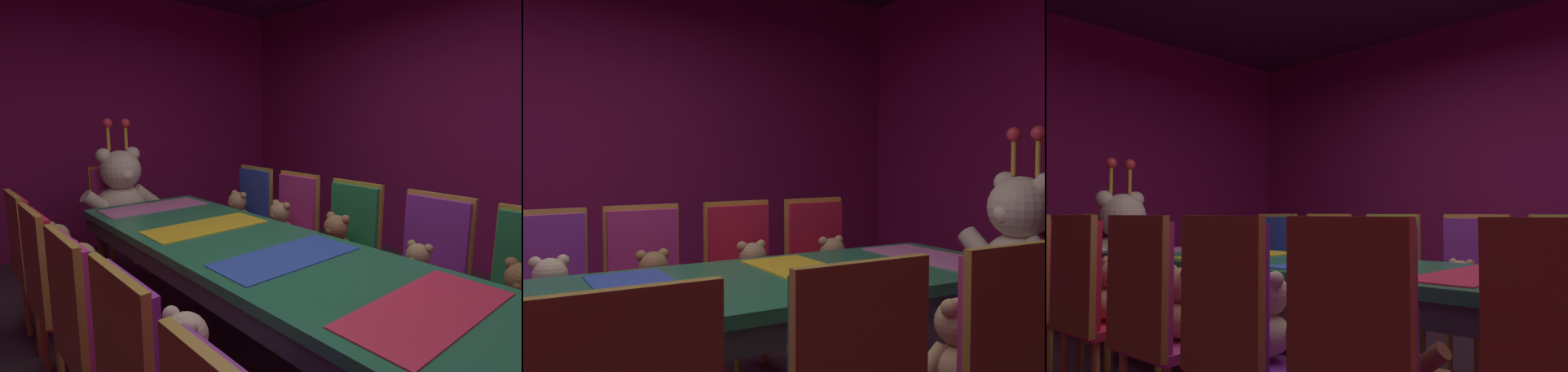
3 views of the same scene
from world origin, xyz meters
TOP-DOWN VIEW (x-y plane):
  - wall_back at (0.00, 3.20)m, footprint 5.20×0.12m
  - wall_right at (2.60, 0.00)m, footprint 0.12×6.40m
  - banquet_table at (0.00, 0.00)m, footprint 0.90×3.43m
  - teddy_left_2 at (-0.71, -0.25)m, footprint 0.27×0.34m
  - chair_left_3 at (-0.88, 0.25)m, footprint 0.42×0.41m
  - teddy_left_3 at (-0.74, 0.25)m, footprint 0.26×0.33m
  - chair_left_4 at (-0.88, 0.81)m, footprint 0.42×0.41m
  - teddy_left_4 at (-0.73, 0.81)m, footprint 0.26×0.34m
  - chair_left_5 at (-0.87, 1.34)m, footprint 0.42×0.41m
  - teddy_left_5 at (-0.72, 1.34)m, footprint 0.25×0.33m
  - teddy_right_1 at (0.71, -0.82)m, footprint 0.26×0.34m
  - chair_right_2 at (0.88, -0.30)m, footprint 0.42×0.41m
  - teddy_right_2 at (0.74, -0.30)m, footprint 0.22×0.29m
  - chair_right_3 at (0.88, 0.29)m, footprint 0.42×0.41m
  - teddy_right_3 at (0.73, 0.29)m, footprint 0.27×0.35m
  - chair_right_4 at (0.89, 0.85)m, footprint 0.42×0.41m
  - teddy_right_4 at (0.74, 0.85)m, footprint 0.27×0.34m
  - chair_right_5 at (0.87, 1.38)m, footprint 0.42×0.41m
  - teddy_right_5 at (0.73, 1.38)m, footprint 0.27×0.35m
  - throne_chair at (0.00, 2.26)m, footprint 0.41×0.42m
  - king_teddy_bear at (0.00, 2.09)m, footprint 0.74×0.58m

SIDE VIEW (x-z plane):
  - teddy_right_2 at x=0.74m, z-range 0.44..0.71m
  - teddy_left_5 at x=-0.72m, z-range 0.44..0.74m
  - teddy_left_3 at x=-0.74m, z-range 0.44..0.75m
  - teddy_right_1 at x=0.71m, z-range 0.44..0.75m
  - teddy_left_4 at x=-0.73m, z-range 0.44..0.75m
  - chair_left_3 at x=-0.88m, z-range 0.10..1.09m
  - chair_left_4 at x=-0.88m, z-range 0.10..1.09m
  - chair_left_5 at x=-0.87m, z-range 0.10..1.09m
  - chair_right_2 at x=0.88m, z-range 0.10..1.09m
  - chair_right_3 at x=0.88m, z-range 0.10..1.09m
  - chair_right_4 at x=0.89m, z-range 0.10..1.09m
  - chair_right_5 at x=0.87m, z-range 0.10..1.09m
  - throne_chair at x=0.00m, z-range 0.10..1.09m
  - teddy_right_4 at x=0.74m, z-range 0.44..0.76m
  - teddy_left_2 at x=-0.71m, z-range 0.44..0.76m
  - teddy_right_5 at x=0.73m, z-range 0.43..0.76m
  - teddy_right_3 at x=0.73m, z-range 0.43..0.77m
  - banquet_table at x=0.00m, z-range 0.28..1.03m
  - king_teddy_bear at x=0.00m, z-range 0.29..1.24m
  - wall_back at x=0.00m, z-range 0.00..2.80m
  - wall_right at x=2.60m, z-range 0.00..2.80m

